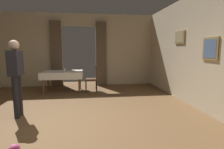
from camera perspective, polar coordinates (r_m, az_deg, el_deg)
ground at (r=3.88m, az=-12.97°, el=-15.23°), size 10.08×10.08×0.00m
wall_right at (r=4.54m, az=31.09°, el=6.64°), size 0.16×8.40×3.00m
wall_back at (r=7.75m, az=-10.43°, el=7.79°), size 6.40×0.27×3.00m
dining_table_mid at (r=6.68m, az=-15.49°, el=0.27°), size 1.44×0.97×0.75m
chair_mid_right at (r=6.58m, az=-5.97°, el=-0.91°), size 0.44×0.44×0.93m
plate_mid_a at (r=6.94m, az=-18.59°, el=1.19°), size 0.21×0.21×0.01m
plate_mid_b at (r=6.58m, az=-19.53°, el=0.80°), size 0.19×0.19×0.01m
glass_mid_c at (r=6.52m, az=-14.88°, el=1.37°), size 0.07×0.07×0.11m
plate_mid_d at (r=6.99m, az=-15.65°, el=1.35°), size 0.23×0.23×0.01m
person_waiter_by_doorway at (r=4.48m, az=-28.30°, el=0.69°), size 0.23×0.37×1.72m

